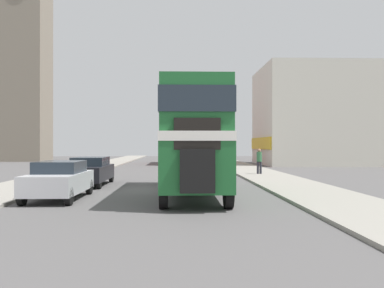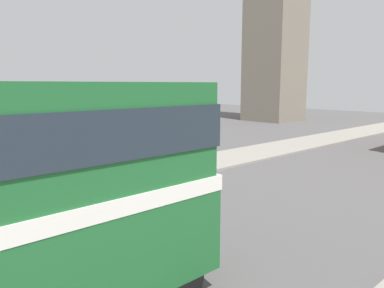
# 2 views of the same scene
# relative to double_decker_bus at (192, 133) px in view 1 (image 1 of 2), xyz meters

# --- Properties ---
(ground_plane) EXTENTS (120.00, 120.00, 0.00)m
(ground_plane) POSITION_rel_double_decker_bus_xyz_m (-1.52, 1.71, -2.64)
(ground_plane) COLOR #565454
(sidewalk_right) EXTENTS (3.50, 120.00, 0.12)m
(sidewalk_right) POSITION_rel_double_decker_bus_xyz_m (5.23, 1.71, -2.58)
(sidewalk_right) COLOR gray
(sidewalk_right) RESTS_ON ground_plane
(sidewalk_left) EXTENTS (3.50, 120.00, 0.12)m
(sidewalk_left) POSITION_rel_double_decker_bus_xyz_m (-8.27, 1.71, -2.58)
(sidewalk_left) COLOR gray
(sidewalk_left) RESTS_ON ground_plane
(double_decker_bus) EXTENTS (2.45, 10.73, 4.42)m
(double_decker_bus) POSITION_rel_double_decker_bus_xyz_m (0.00, 0.00, 0.00)
(double_decker_bus) COLOR #1E602D
(double_decker_bus) RESTS_ON ground_plane
(bus_distant) EXTENTS (2.49, 9.30, 4.23)m
(bus_distant) POSITION_rel_double_decker_bus_xyz_m (-0.55, 29.33, -0.10)
(bus_distant) COLOR red
(bus_distant) RESTS_ON ground_plane
(car_parked_near) EXTENTS (1.83, 4.30, 1.48)m
(car_parked_near) POSITION_rel_double_decker_bus_xyz_m (-5.23, -1.66, -1.87)
(car_parked_near) COLOR silver
(car_parked_near) RESTS_ON ground_plane
(car_parked_mid) EXTENTS (1.84, 4.68, 1.48)m
(car_parked_mid) POSITION_rel_double_decker_bus_xyz_m (-5.23, 4.11, -1.87)
(car_parked_mid) COLOR black
(car_parked_mid) RESTS_ON ground_plane
(pedestrian_walking) EXTENTS (0.35, 0.35, 1.74)m
(pedestrian_walking) POSITION_rel_double_decker_bus_xyz_m (5.00, 10.92, -1.53)
(pedestrian_walking) COLOR #282833
(pedestrian_walking) RESTS_ON sidewalk_right
(church_tower) EXTENTS (5.91, 5.91, 35.61)m
(church_tower) POSITION_rel_double_decker_bus_xyz_m (-20.73, 38.26, 15.51)
(church_tower) COLOR gray
(church_tower) RESTS_ON ground_plane
(shop_building_block) EXTENTS (21.25, 11.05, 10.39)m
(shop_building_block) POSITION_rel_double_decker_bus_xyz_m (18.85, 27.21, 2.56)
(shop_building_block) COLOR beige
(shop_building_block) RESTS_ON ground_plane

